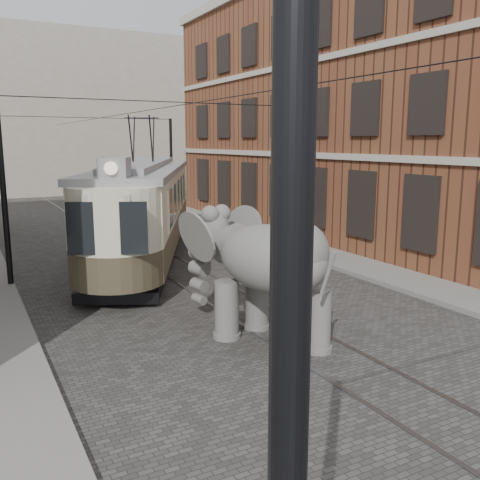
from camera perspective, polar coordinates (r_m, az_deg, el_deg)
ground at (r=14.36m, az=1.85°, el=-8.10°), size 120.00×120.00×0.00m
tram_rails at (r=14.35m, az=1.85°, el=-8.05°), size 1.54×80.00×0.02m
sidewalk_right at (r=17.97m, az=18.74°, el=-4.56°), size 2.00×60.00×0.15m
brick_building at (r=27.39m, az=12.87°, el=13.28°), size 8.00×26.00×12.00m
distant_block at (r=52.28m, az=-21.06°, el=12.56°), size 28.00×10.00×14.00m
catenary at (r=18.10m, az=-6.59°, el=5.46°), size 11.00×30.20×6.00m
tram at (r=21.51m, az=-10.34°, el=5.57°), size 8.53×13.91×5.56m
elephant at (r=11.96m, az=3.41°, el=-4.24°), size 3.90×5.56×3.09m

